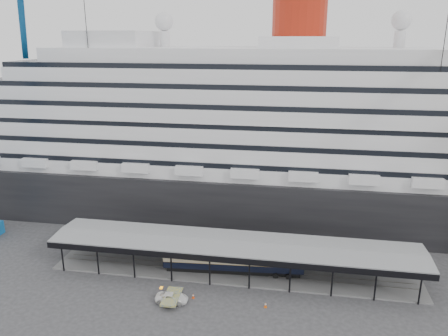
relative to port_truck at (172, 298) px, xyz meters
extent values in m
plane|color=#323234|center=(7.13, 4.20, -0.62)|extent=(200.00, 200.00, 0.00)
cube|color=black|center=(7.13, 36.20, 4.38)|extent=(130.00, 30.00, 10.00)
cylinder|color=#A81F0D|center=(15.13, 36.20, 36.78)|extent=(10.00, 10.00, 9.00)
sphere|color=silver|center=(-10.87, 36.20, 37.08)|extent=(3.60, 3.60, 3.60)
sphere|color=silver|center=(33.13, 36.20, 37.08)|extent=(3.60, 3.60, 3.60)
cube|color=slate|center=(7.13, 9.20, -0.50)|extent=(56.00, 8.00, 0.24)
cube|color=slate|center=(7.13, 8.48, -0.34)|extent=(54.00, 0.08, 0.10)
cube|color=slate|center=(7.13, 9.92, -0.34)|extent=(54.00, 0.08, 0.10)
cube|color=black|center=(7.13, 4.70, 3.83)|extent=(56.00, 0.18, 0.90)
cube|color=black|center=(7.13, 13.70, 3.83)|extent=(56.00, 0.18, 0.90)
cube|color=slate|center=(7.13, 9.20, 4.56)|extent=(56.00, 9.00, 0.24)
cube|color=blue|center=(-30.48, 20.08, 38.58)|extent=(12.92, 17.86, 16.80)
cylinder|color=black|center=(-22.09, 25.95, 22.98)|extent=(0.12, 0.12, 47.21)
cylinder|color=black|center=(37.39, 24.44, 22.98)|extent=(0.12, 0.12, 47.21)
imported|color=white|center=(0.00, 0.00, 0.00)|extent=(4.53, 2.19, 1.24)
cube|color=black|center=(7.07, 9.20, -0.04)|extent=(20.41, 3.80, 0.68)
cube|color=black|center=(7.07, 9.20, 0.83)|extent=(21.41, 4.25, 1.06)
cube|color=beige|center=(7.07, 9.20, 1.99)|extent=(21.41, 4.29, 1.26)
cube|color=black|center=(7.07, 9.20, 2.81)|extent=(21.41, 4.25, 0.39)
cube|color=#F33D0D|center=(-0.50, 2.42, -0.61)|extent=(0.45, 0.45, 0.03)
cone|color=#F33D0D|center=(-0.50, 2.42, -0.27)|extent=(0.38, 0.38, 0.66)
cylinder|color=white|center=(-0.50, 2.42, -0.21)|extent=(0.21, 0.21, 0.13)
cube|color=#E9460C|center=(2.67, 1.32, -0.61)|extent=(0.43, 0.43, 0.03)
cone|color=#E9460C|center=(2.67, 1.32, -0.25)|extent=(0.36, 0.36, 0.70)
cylinder|color=white|center=(2.67, 1.32, -0.19)|extent=(0.22, 0.22, 0.14)
cube|color=#DA560C|center=(12.74, 0.90, -0.61)|extent=(0.43, 0.43, 0.03)
cone|color=#DA560C|center=(12.74, 0.90, -0.24)|extent=(0.36, 0.36, 0.73)
cylinder|color=white|center=(12.74, 0.90, -0.16)|extent=(0.23, 0.23, 0.14)
camera|label=1|loc=(15.89, -50.00, 34.17)|focal=35.00mm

